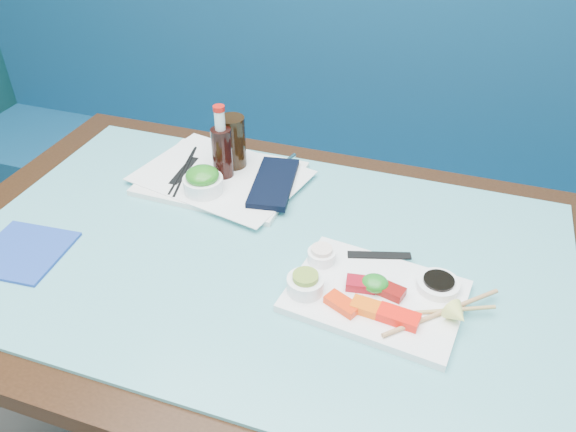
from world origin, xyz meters
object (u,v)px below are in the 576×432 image
(booth_bench, at_px, (348,191))
(seaweed_bowl, at_px, (203,185))
(serving_tray, at_px, (222,178))
(cola_bottle_body, at_px, (223,155))
(blue_napkin, at_px, (23,252))
(dining_table, at_px, (263,284))
(sashimi_plate, at_px, (376,296))
(cola_glass, at_px, (233,142))

(booth_bench, relative_size, seaweed_bowl, 32.57)
(serving_tray, xyz_separation_m, cola_bottle_body, (0.01, 0.00, 0.06))
(cola_bottle_body, relative_size, blue_napkin, 0.82)
(dining_table, relative_size, sashimi_plate, 4.53)
(booth_bench, relative_size, blue_napkin, 17.90)
(booth_bench, height_order, blue_napkin, booth_bench)
(booth_bench, relative_size, sashimi_plate, 9.70)
(serving_tray, distance_m, seaweed_bowl, 0.08)
(dining_table, height_order, cola_glass, cola_glass)
(booth_bench, relative_size, serving_tray, 8.38)
(booth_bench, distance_m, seaweed_bowl, 0.83)
(seaweed_bowl, height_order, blue_napkin, seaweed_bowl)
(cola_glass, bearing_deg, cola_bottle_body, -95.20)
(dining_table, distance_m, cola_glass, 0.37)
(seaweed_bowl, height_order, cola_glass, cola_glass)
(booth_bench, height_order, seaweed_bowl, booth_bench)
(sashimi_plate, xyz_separation_m, cola_glass, (-0.43, 0.33, 0.07))
(sashimi_plate, xyz_separation_m, blue_napkin, (-0.71, -0.10, -0.00))
(booth_bench, height_order, dining_table, booth_bench)
(dining_table, xyz_separation_m, cola_bottle_body, (-0.18, 0.22, 0.16))
(booth_bench, distance_m, cola_bottle_body, 0.79)
(sashimi_plate, bearing_deg, blue_napkin, -164.77)
(sashimi_plate, height_order, seaweed_bowl, seaweed_bowl)
(cola_glass, distance_m, blue_napkin, 0.52)
(booth_bench, distance_m, cola_glass, 0.75)
(blue_napkin, bearing_deg, dining_table, 19.58)
(booth_bench, xyz_separation_m, blue_napkin, (-0.46, -1.00, 0.39))
(dining_table, xyz_separation_m, cola_glass, (-0.18, 0.27, 0.17))
(dining_table, xyz_separation_m, blue_napkin, (-0.46, -0.16, 0.09))
(dining_table, relative_size, cola_glass, 10.72)
(booth_bench, xyz_separation_m, cola_bottle_body, (-0.18, -0.62, 0.45))
(booth_bench, relative_size, cola_bottle_body, 21.76)
(seaweed_bowl, relative_size, cola_bottle_body, 0.67)
(booth_bench, bearing_deg, serving_tray, -106.78)
(seaweed_bowl, bearing_deg, cola_bottle_body, 79.02)
(cola_glass, relative_size, cola_bottle_body, 0.95)
(cola_glass, xyz_separation_m, blue_napkin, (-0.28, -0.44, -0.08))
(sashimi_plate, relative_size, blue_napkin, 1.84)
(dining_table, height_order, serving_tray, serving_tray)
(serving_tray, height_order, cola_glass, cola_glass)
(seaweed_bowl, bearing_deg, dining_table, -35.82)
(cola_glass, distance_m, cola_bottle_body, 0.05)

